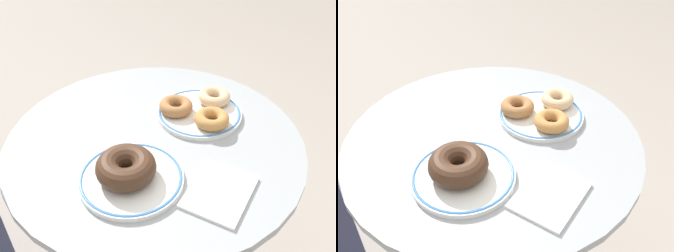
# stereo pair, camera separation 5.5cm
# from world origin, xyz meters

# --- Properties ---
(cafe_table) EXTENTS (0.62, 0.62, 0.74)m
(cafe_table) POSITION_xyz_m (0.00, 0.00, 0.50)
(cafe_table) COLOR #999EA3
(cafe_table) RESTS_ON ground
(plate_left) EXTENTS (0.19, 0.19, 0.01)m
(plate_left) POSITION_xyz_m (-0.12, -0.05, 0.74)
(plate_left) COLOR white
(plate_left) RESTS_ON cafe_table
(plate_right) EXTENTS (0.19, 0.19, 0.01)m
(plate_right) POSITION_xyz_m (0.12, -0.03, 0.74)
(plate_right) COLOR white
(plate_right) RESTS_ON cafe_table
(donut_chocolate) EXTENTS (0.15, 0.15, 0.04)m
(donut_chocolate) POSITION_xyz_m (-0.13, -0.04, 0.77)
(donut_chocolate) COLOR #422819
(donut_chocolate) RESTS_ON plate_left
(donut_glazed) EXTENTS (0.09, 0.09, 0.03)m
(donut_glazed) POSITION_xyz_m (0.18, -0.04, 0.76)
(donut_glazed) COLOR #E0B789
(donut_glazed) RESTS_ON plate_right
(donut_cinnamon) EXTENTS (0.09, 0.09, 0.03)m
(donut_cinnamon) POSITION_xyz_m (0.09, 0.01, 0.76)
(donut_cinnamon) COLOR #A36B3D
(donut_cinnamon) RESTS_ON plate_right
(donut_old_fashioned) EXTENTS (0.09, 0.09, 0.03)m
(donut_old_fashioned) POSITION_xyz_m (0.10, -0.08, 0.76)
(donut_old_fashioned) COLOR #BC7F42
(donut_old_fashioned) RESTS_ON plate_right
(paper_napkin) EXTENTS (0.14, 0.12, 0.01)m
(paper_napkin) POSITION_xyz_m (-0.05, -0.19, 0.74)
(paper_napkin) COLOR white
(paper_napkin) RESTS_ON cafe_table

